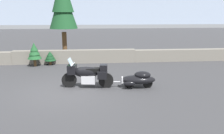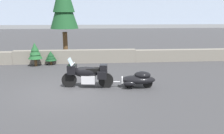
# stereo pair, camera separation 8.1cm
# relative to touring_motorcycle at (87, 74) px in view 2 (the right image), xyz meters

# --- Properties ---
(ground_plane) EXTENTS (80.00, 80.00, 0.00)m
(ground_plane) POSITION_rel_touring_motorcycle_xyz_m (-0.86, -0.44, -0.62)
(ground_plane) COLOR #38383A
(stone_guard_wall) EXTENTS (24.00, 0.56, 0.87)m
(stone_guard_wall) POSITION_rel_touring_motorcycle_xyz_m (-1.06, 5.30, -0.21)
(stone_guard_wall) COLOR slate
(stone_guard_wall) RESTS_ON ground
(distant_ridgeline) EXTENTS (240.00, 80.00, 16.00)m
(distant_ridgeline) POSITION_rel_touring_motorcycle_xyz_m (-0.86, 95.32, 7.38)
(distant_ridgeline) COLOR #99A8BF
(distant_ridgeline) RESTS_ON ground
(touring_motorcycle) EXTENTS (2.31, 0.91, 1.33)m
(touring_motorcycle) POSITION_rel_touring_motorcycle_xyz_m (0.00, 0.00, 0.00)
(touring_motorcycle) COLOR black
(touring_motorcycle) RESTS_ON ground
(car_shaped_trailer) EXTENTS (2.23, 0.90, 0.76)m
(car_shaped_trailer) POSITION_rel_touring_motorcycle_xyz_m (2.26, -0.27, -0.21)
(car_shaped_trailer) COLOR black
(car_shaped_trailer) RESTS_ON ground
(pine_sapling_near) EXTENTS (0.74, 0.74, 0.88)m
(pine_sapling_near) POSITION_rel_touring_motorcycle_xyz_m (-2.41, 4.88, -0.07)
(pine_sapling_near) COLOR brown
(pine_sapling_near) RESTS_ON ground
(pine_sapling_farther) EXTENTS (0.86, 0.86, 1.48)m
(pine_sapling_farther) POSITION_rel_touring_motorcycle_xyz_m (-3.29, 4.57, 0.30)
(pine_sapling_farther) COLOR brown
(pine_sapling_farther) RESTS_ON ground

